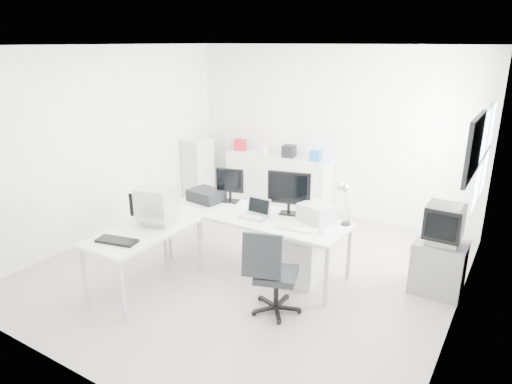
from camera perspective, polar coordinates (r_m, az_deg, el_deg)
The scene contains 30 objects.
floor at distance 6.10m, azimuth -1.00°, elevation -9.46°, with size 5.00×5.00×0.01m, color silver.
ceiling at distance 5.40m, azimuth -1.17°, elevation 17.86°, with size 5.00×5.00×0.01m, color white.
back_wall at distance 7.75m, azimuth 9.04°, elevation 7.38°, with size 5.00×0.02×2.80m, color white.
left_wall at distance 7.22m, azimuth -18.12°, elevation 5.88°, with size 0.02×5.00×2.80m, color white.
right_wall at distance 4.78m, azimuth 25.04°, elevation -1.05°, with size 0.02×5.00×2.80m, color white.
window at distance 5.88m, azimuth 26.68°, elevation 4.16°, with size 0.02×1.20×1.10m, color white, non-canonical shape.
wall_picture at distance 4.75m, azimuth 25.65°, elevation 5.06°, with size 0.04×0.90×0.60m, color black, non-canonical shape.
main_desk at distance 5.94m, azimuth -0.15°, elevation -6.23°, with size 2.40×0.80×0.75m, color white, non-canonical shape.
side_desk at distance 5.65m, azimuth -13.60°, elevation -8.12°, with size 0.70×1.40×0.75m, color white, non-canonical shape.
drawer_pedestal at distance 5.71m, azimuth 6.16°, elevation -8.23°, with size 0.40×0.50×0.60m, color white.
inkjet_printer at distance 6.30m, azimuth -6.24°, elevation -0.41°, with size 0.45×0.35×0.16m, color black.
lcd_monitor_small at distance 6.20m, azimuth -3.25°, elevation 0.90°, with size 0.38×0.22×0.48m, color black, non-canonical shape.
lcd_monitor_large at distance 5.74m, azimuth 4.14°, elevation -0.08°, with size 0.55×0.22×0.57m, color black, non-canonical shape.
laptop at distance 5.65m, azimuth -0.25°, elevation -2.13°, with size 0.36×0.37×0.24m, color #B7B7BA, non-canonical shape.
white_keyboard at distance 5.38m, azimuth 4.92°, elevation -4.56°, with size 0.44×0.14×0.02m, color white.
white_mouse at distance 5.29m, azimuth 8.07°, elevation -4.81°, with size 0.06×0.06×0.06m, color white.
laser_printer at distance 5.61m, azimuth 7.57°, elevation -2.56°, with size 0.38×0.32×0.22m, color #B3B3B3.
desk_lamp at distance 5.51m, azimuth 11.29°, elevation -1.66°, with size 0.16×0.16×0.49m, color silver, non-canonical shape.
crt_monitor at distance 5.59m, azimuth -12.25°, elevation -1.83°, with size 0.36×0.36×0.42m, color #B7B7BA, non-canonical shape.
black_keyboard at distance 5.25m, azimuth -16.99°, elevation -5.85°, with size 0.46×0.18×0.03m, color black.
office_chair at distance 4.99m, azimuth 2.57°, elevation -9.83°, with size 0.57×0.57×0.98m, color #282B2D, non-canonical shape.
tv_cabinet at distance 5.85m, azimuth 21.80°, elevation -8.72°, with size 0.57×0.47×0.63m, color gray.
crt_tv at distance 5.64m, azimuth 22.44°, elevation -3.82°, with size 0.50×0.48×0.45m, color black, non-canonical shape.
sideboard at distance 8.08m, azimuth 2.80°, elevation 1.29°, with size 1.91×0.48×0.95m, color white.
clutter_box_a at distance 8.34m, azimuth -1.98°, elevation 5.91°, with size 0.19×0.17×0.19m, color red.
clutter_box_b at distance 8.09m, azimuth 0.99°, elevation 5.32°, with size 0.14×0.12×0.14m, color white.
clutter_box_c at distance 7.84m, azimuth 4.15°, elevation 5.11°, with size 0.21×0.19×0.21m, color black.
clutter_box_d at distance 7.63m, azimuth 7.47°, elevation 4.50°, with size 0.17×0.15×0.17m, color blue.
clutter_bottle at distance 8.53m, azimuth -3.52°, elevation 6.26°, with size 0.07×0.07×0.22m, color white.
filing_cabinet at distance 8.54m, azimuth -7.23°, elevation 2.80°, with size 0.40×0.48×1.15m, color white.
Camera 1 is at (2.92, -4.53, 2.85)m, focal length 32.00 mm.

